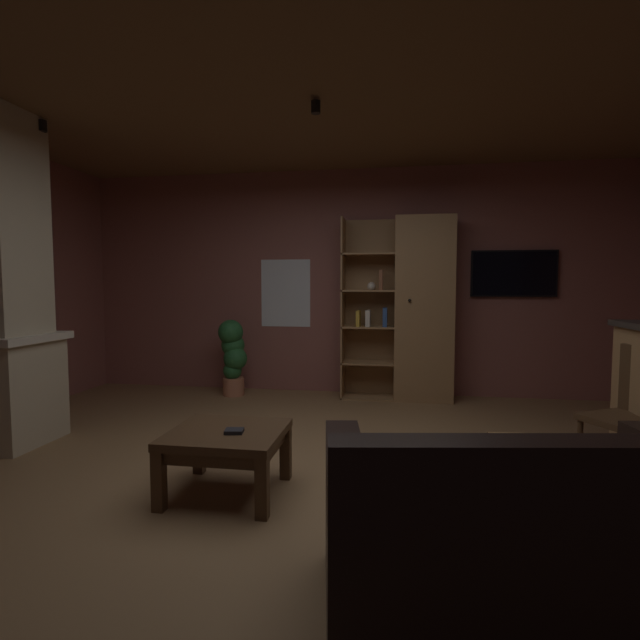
# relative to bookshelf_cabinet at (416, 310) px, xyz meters

# --- Properties ---
(floor) EXTENTS (6.51, 5.30, 0.02)m
(floor) POSITION_rel_bookshelf_cabinet_xyz_m (-0.79, -2.41, -1.04)
(floor) COLOR olive
(floor) RESTS_ON ground
(wall_back) EXTENTS (6.63, 0.06, 2.69)m
(wall_back) POSITION_rel_bookshelf_cabinet_xyz_m (-0.79, 0.27, 0.31)
(wall_back) COLOR #8E544C
(wall_back) RESTS_ON ground
(ceiling) EXTENTS (6.51, 5.30, 0.02)m
(ceiling) POSITION_rel_bookshelf_cabinet_xyz_m (-0.79, -2.41, 1.67)
(ceiling) COLOR brown
(window_pane_back) EXTENTS (0.62, 0.01, 0.83)m
(window_pane_back) POSITION_rel_bookshelf_cabinet_xyz_m (-1.58, 0.24, 0.18)
(window_pane_back) COLOR white
(bookshelf_cabinet) EXTENTS (1.26, 0.41, 2.08)m
(bookshelf_cabinet) POSITION_rel_bookshelf_cabinet_xyz_m (0.00, 0.00, 0.00)
(bookshelf_cabinet) COLOR #997047
(bookshelf_cabinet) RESTS_ON ground
(leather_couch) EXTENTS (1.65, 1.09, 0.84)m
(leather_couch) POSITION_rel_bookshelf_cabinet_xyz_m (0.29, -3.71, -0.73)
(leather_couch) COLOR black
(leather_couch) RESTS_ON ground
(coffee_table) EXTENTS (0.70, 0.65, 0.41)m
(coffee_table) POSITION_rel_bookshelf_cabinet_xyz_m (-1.26, -2.75, -0.71)
(coffee_table) COLOR #4C331E
(coffee_table) RESTS_ON ground
(table_book_0) EXTENTS (0.12, 0.11, 0.02)m
(table_book_0) POSITION_rel_bookshelf_cabinet_xyz_m (-1.19, -2.80, -0.61)
(table_book_0) COLOR black
(table_book_0) RESTS_ON coffee_table
(dining_chair) EXTENTS (0.57, 0.57, 0.92)m
(dining_chair) POSITION_rel_bookshelf_cabinet_xyz_m (1.29, -2.30, -0.50)
(dining_chair) COLOR #4C331E
(dining_chair) RESTS_ON ground
(potted_floor_plant) EXTENTS (0.34, 0.33, 0.90)m
(potted_floor_plant) POSITION_rel_bookshelf_cabinet_xyz_m (-2.14, -0.14, -0.53)
(potted_floor_plant) COLOR #B77051
(potted_floor_plant) RESTS_ON ground
(wall_mounted_tv) EXTENTS (0.94, 0.06, 0.53)m
(wall_mounted_tv) POSITION_rel_bookshelf_cabinet_xyz_m (1.09, 0.21, 0.41)
(wall_mounted_tv) COLOR black
(track_light_spot_0) EXTENTS (0.07, 0.07, 0.09)m
(track_light_spot_0) POSITION_rel_bookshelf_cabinet_xyz_m (-3.12, -1.91, 1.59)
(track_light_spot_0) COLOR black
(track_light_spot_1) EXTENTS (0.07, 0.07, 0.09)m
(track_light_spot_1) POSITION_rel_bookshelf_cabinet_xyz_m (-0.83, -1.97, 1.59)
(track_light_spot_1) COLOR black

